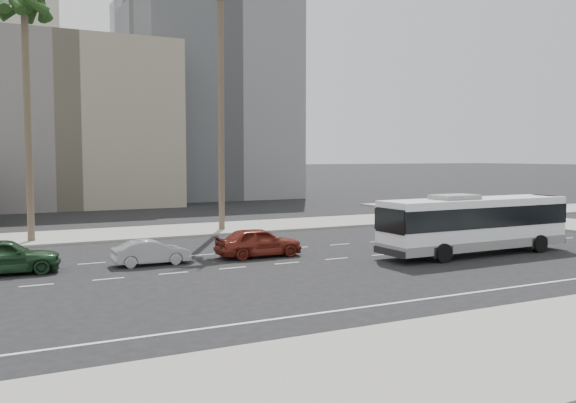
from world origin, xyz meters
TOP-DOWN VIEW (x-y plane):
  - ground at (0.00, 0.00)m, footprint 700.00×700.00m
  - sidewalk_north at (0.00, 15.50)m, footprint 120.00×7.00m
  - midrise_beige_west at (-12.00, 45.00)m, footprint 24.00×18.00m
  - midrise_gray_center at (8.00, 52.00)m, footprint 20.00×20.00m
  - civic_tower at (-2.00, 250.00)m, footprint 42.00×42.00m
  - highrise_right at (45.00, 230.00)m, footprint 26.00×26.00m
  - highrise_far at (70.00, 260.00)m, footprint 22.00×22.00m
  - city_bus at (4.76, -2.16)m, footprint 11.93×2.91m
  - car_a at (-6.43, 2.59)m, footprint 2.03×4.82m
  - car_b at (-12.33, 2.80)m, footprint 1.41×3.89m
  - car_c at (-19.14, 3.37)m, footprint 2.35×5.14m
  - palm_mid at (-17.18, 14.02)m, footprint 5.20×5.20m

SIDE VIEW (x-z plane):
  - ground at x=0.00m, z-range 0.00..0.00m
  - sidewalk_north at x=0.00m, z-range 0.00..0.15m
  - car_b at x=-12.33m, z-range 0.00..1.28m
  - car_a at x=-6.43m, z-range 0.00..1.63m
  - car_c at x=-19.14m, z-range 0.00..1.71m
  - city_bus at x=4.76m, z-range 0.09..3.50m
  - midrise_beige_west at x=-12.00m, z-range 0.00..18.00m
  - midrise_gray_center at x=8.00m, z-range 0.00..26.00m
  - palm_mid at x=-17.18m, z-range 6.42..22.49m
  - highrise_far at x=70.00m, z-range 0.00..60.00m
  - highrise_right at x=45.00m, z-range 0.00..70.00m
  - civic_tower at x=-2.00m, z-range -25.67..103.33m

